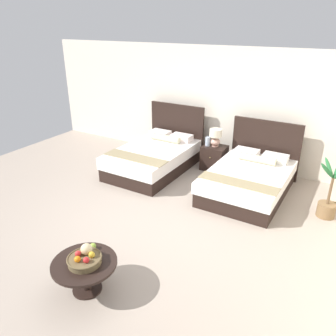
{
  "coord_description": "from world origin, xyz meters",
  "views": [
    {
      "loc": [
        2.64,
        -3.88,
        3.06
      ],
      "look_at": [
        0.05,
        0.54,
        0.79
      ],
      "focal_mm": 35.77,
      "sensor_mm": 36.0,
      "label": 1
    }
  ],
  "objects_px": {
    "vase": "(208,141)",
    "table_lamp": "(216,136)",
    "nightstand": "(214,158)",
    "fruit_bowl": "(85,258)",
    "bed_near_corner": "(249,179)",
    "coffee_table": "(85,268)",
    "bed_near_window": "(155,157)",
    "loose_apple": "(93,246)",
    "potted_palm": "(328,201)"
  },
  "relations": [
    {
      "from": "coffee_table",
      "to": "potted_palm",
      "type": "xyz_separation_m",
      "value": [
        2.31,
        3.32,
        -0.04
      ]
    },
    {
      "from": "bed_near_corner",
      "to": "potted_palm",
      "type": "xyz_separation_m",
      "value": [
        1.41,
        -0.2,
        0.01
      ]
    },
    {
      "from": "vase",
      "to": "loose_apple",
      "type": "relative_size",
      "value": 2.46
    },
    {
      "from": "bed_near_corner",
      "to": "potted_palm",
      "type": "height_order",
      "value": "bed_near_corner"
    },
    {
      "from": "bed_near_corner",
      "to": "fruit_bowl",
      "type": "distance_m",
      "value": 3.63
    },
    {
      "from": "vase",
      "to": "loose_apple",
      "type": "xyz_separation_m",
      "value": [
        0.19,
        -3.9,
        -0.18
      ]
    },
    {
      "from": "nightstand",
      "to": "coffee_table",
      "type": "xyz_separation_m",
      "value": [
        0.12,
        -4.2,
        0.06
      ]
    },
    {
      "from": "bed_near_window",
      "to": "vase",
      "type": "relative_size",
      "value": 10.87
    },
    {
      "from": "coffee_table",
      "to": "potted_palm",
      "type": "bearing_deg",
      "value": 55.2
    },
    {
      "from": "nightstand",
      "to": "table_lamp",
      "type": "distance_m",
      "value": 0.49
    },
    {
      "from": "table_lamp",
      "to": "fruit_bowl",
      "type": "xyz_separation_m",
      "value": [
        0.13,
        -4.21,
        -0.27
      ]
    },
    {
      "from": "coffee_table",
      "to": "table_lamp",
      "type": "bearing_deg",
      "value": 91.62
    },
    {
      "from": "nightstand",
      "to": "loose_apple",
      "type": "distance_m",
      "value": 3.95
    },
    {
      "from": "bed_near_corner",
      "to": "table_lamp",
      "type": "xyz_separation_m",
      "value": [
        -1.02,
        0.69,
        0.48
      ]
    },
    {
      "from": "table_lamp",
      "to": "potted_palm",
      "type": "height_order",
      "value": "potted_palm"
    },
    {
      "from": "bed_near_corner",
      "to": "loose_apple",
      "type": "height_order",
      "value": "bed_near_corner"
    },
    {
      "from": "table_lamp",
      "to": "loose_apple",
      "type": "height_order",
      "value": "table_lamp"
    },
    {
      "from": "vase",
      "to": "table_lamp",
      "type": "bearing_deg",
      "value": 21.53
    },
    {
      "from": "coffee_table",
      "to": "vase",
      "type": "bearing_deg",
      "value": 93.74
    },
    {
      "from": "table_lamp",
      "to": "loose_apple",
      "type": "relative_size",
      "value": 4.78
    },
    {
      "from": "bed_near_window",
      "to": "potted_palm",
      "type": "relative_size",
      "value": 2.11
    },
    {
      "from": "bed_near_corner",
      "to": "coffee_table",
      "type": "distance_m",
      "value": 3.64
    },
    {
      "from": "bed_near_corner",
      "to": "vase",
      "type": "bearing_deg",
      "value": 151.67
    },
    {
      "from": "nightstand",
      "to": "fruit_bowl",
      "type": "distance_m",
      "value": 4.2
    },
    {
      "from": "nightstand",
      "to": "table_lamp",
      "type": "bearing_deg",
      "value": 90.0
    },
    {
      "from": "fruit_bowl",
      "to": "loose_apple",
      "type": "distance_m",
      "value": 0.27
    },
    {
      "from": "potted_palm",
      "to": "nightstand",
      "type": "bearing_deg",
      "value": 160.29
    },
    {
      "from": "fruit_bowl",
      "to": "loose_apple",
      "type": "xyz_separation_m",
      "value": [
        -0.1,
        0.25,
        -0.02
      ]
    },
    {
      "from": "nightstand",
      "to": "vase",
      "type": "height_order",
      "value": "vase"
    },
    {
      "from": "vase",
      "to": "loose_apple",
      "type": "distance_m",
      "value": 3.91
    },
    {
      "from": "bed_near_window",
      "to": "table_lamp",
      "type": "distance_m",
      "value": 1.39
    },
    {
      "from": "loose_apple",
      "to": "potted_palm",
      "type": "height_order",
      "value": "potted_palm"
    },
    {
      "from": "fruit_bowl",
      "to": "vase",
      "type": "bearing_deg",
      "value": 93.94
    },
    {
      "from": "bed_near_window",
      "to": "table_lamp",
      "type": "relative_size",
      "value": 5.61
    },
    {
      "from": "table_lamp",
      "to": "fruit_bowl",
      "type": "bearing_deg",
      "value": -88.18
    },
    {
      "from": "bed_near_window",
      "to": "coffee_table",
      "type": "xyz_separation_m",
      "value": [
        1.24,
        -3.52,
        0.03
      ]
    },
    {
      "from": "coffee_table",
      "to": "loose_apple",
      "type": "height_order",
      "value": "loose_apple"
    },
    {
      "from": "bed_near_corner",
      "to": "nightstand",
      "type": "distance_m",
      "value": 1.22
    },
    {
      "from": "bed_near_window",
      "to": "bed_near_corner",
      "type": "height_order",
      "value": "bed_near_window"
    },
    {
      "from": "coffee_table",
      "to": "fruit_bowl",
      "type": "distance_m",
      "value": 0.16
    },
    {
      "from": "table_lamp",
      "to": "vase",
      "type": "height_order",
      "value": "table_lamp"
    },
    {
      "from": "table_lamp",
      "to": "bed_near_window",
      "type": "bearing_deg",
      "value": -148.12
    },
    {
      "from": "bed_near_window",
      "to": "nightstand",
      "type": "bearing_deg",
      "value": 31.13
    },
    {
      "from": "table_lamp",
      "to": "loose_apple",
      "type": "bearing_deg",
      "value": -89.46
    },
    {
      "from": "loose_apple",
      "to": "table_lamp",
      "type": "bearing_deg",
      "value": 90.54
    },
    {
      "from": "table_lamp",
      "to": "loose_apple",
      "type": "distance_m",
      "value": 3.98
    },
    {
      "from": "bed_near_corner",
      "to": "coffee_table",
      "type": "bearing_deg",
      "value": -104.36
    },
    {
      "from": "bed_near_window",
      "to": "loose_apple",
      "type": "relative_size",
      "value": 26.79
    },
    {
      "from": "bed_near_corner",
      "to": "nightstand",
      "type": "xyz_separation_m",
      "value": [
        -1.02,
        0.67,
        -0.01
      ]
    },
    {
      "from": "table_lamp",
      "to": "vase",
      "type": "relative_size",
      "value": 1.94
    }
  ]
}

